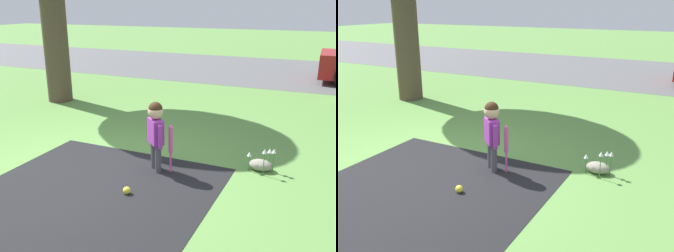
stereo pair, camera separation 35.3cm
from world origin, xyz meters
The scene contains 7 objects.
ground_plane centered at (0.00, 0.00, 0.00)m, with size 60.00×60.00×0.00m, color #5B8C42.
street_strip centered at (0.00, 9.30, 0.00)m, with size 40.00×6.00×0.01m.
child centered at (0.83, 0.54, 0.63)m, with size 0.30×0.29×0.96m.
baseball_bat centered at (1.04, 0.56, 0.43)m, with size 0.06×0.06×0.67m.
sports_ball centered at (0.81, -0.22, 0.05)m, with size 0.09×0.09×0.09m.
flower_bed centered at (2.19, 1.06, 0.28)m, with size 0.37×0.22×0.37m.
edging_rock centered at (2.14, 1.13, 0.08)m, with size 0.33×0.23×0.15m.
Camera 2 is at (3.23, -3.52, 2.18)m, focal length 40.00 mm.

